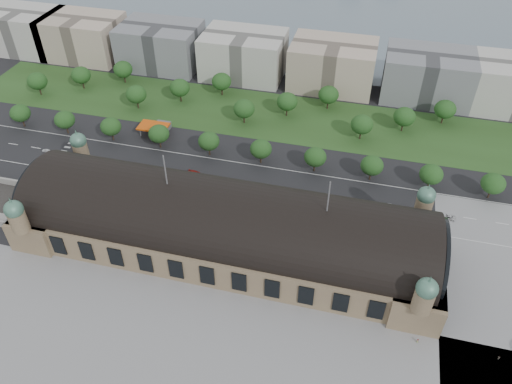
% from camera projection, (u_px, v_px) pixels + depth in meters
% --- Properties ---
extents(ground, '(900.00, 900.00, 0.00)m').
position_uv_depth(ground, '(226.00, 246.00, 183.41)').
color(ground, black).
rests_on(ground, ground).
extents(station, '(150.00, 48.40, 44.30)m').
position_uv_depth(station, '(225.00, 226.00, 176.78)').
color(station, '#857252').
rests_on(station, ground).
extents(plaza_south, '(190.00, 48.00, 0.12)m').
position_uv_depth(plaza_south, '(215.00, 356.00, 148.93)').
color(plaza_south, gray).
rests_on(plaza_south, ground).
extents(road_slab, '(260.00, 26.00, 0.10)m').
position_uv_depth(road_slab, '(208.00, 176.00, 215.36)').
color(road_slab, black).
rests_on(road_slab, ground).
extents(grass_belt, '(300.00, 45.00, 0.10)m').
position_uv_depth(grass_belt, '(251.00, 113.00, 255.12)').
color(grass_belt, '#27461C').
rests_on(grass_belt, ground).
extents(petrol_station, '(14.00, 13.00, 5.05)m').
position_uv_depth(petrol_station, '(159.00, 126.00, 240.12)').
color(petrol_station, '#D24D0C').
rests_on(petrol_station, ground).
extents(office_0, '(45.00, 32.00, 24.00)m').
position_uv_depth(office_0, '(25.00, 30.00, 306.56)').
color(office_0, '#B6B3AC').
rests_on(office_0, ground).
extents(office_1, '(45.00, 32.00, 24.00)m').
position_uv_depth(office_1, '(83.00, 37.00, 298.93)').
color(office_1, '#BFAB96').
rests_on(office_1, ground).
extents(office_2, '(45.00, 32.00, 24.00)m').
position_uv_depth(office_2, '(161.00, 46.00, 289.40)').
color(office_2, gray).
rests_on(office_2, ground).
extents(office_3, '(45.00, 32.00, 24.00)m').
position_uv_depth(office_3, '(244.00, 55.00, 279.86)').
color(office_3, '#B6B3AC').
rests_on(office_3, ground).
extents(office_4, '(45.00, 32.00, 24.00)m').
position_uv_depth(office_4, '(332.00, 65.00, 270.32)').
color(office_4, '#BFAB96').
rests_on(office_4, ground).
extents(office_5, '(45.00, 32.00, 24.00)m').
position_uv_depth(office_5, '(428.00, 76.00, 260.79)').
color(office_5, gray).
rests_on(office_5, ground).
extents(tree_row_0, '(9.60, 9.60, 11.52)m').
position_uv_depth(tree_row_0, '(20.00, 113.00, 240.75)').
color(tree_row_0, '#2D2116').
rests_on(tree_row_0, ground).
extents(tree_row_1, '(9.60, 9.60, 11.52)m').
position_uv_depth(tree_row_1, '(65.00, 120.00, 236.17)').
color(tree_row_1, '#2D2116').
rests_on(tree_row_1, ground).
extents(tree_row_2, '(9.60, 9.60, 11.52)m').
position_uv_depth(tree_row_2, '(111.00, 127.00, 231.59)').
color(tree_row_2, '#2D2116').
rests_on(tree_row_2, ground).
extents(tree_row_3, '(9.60, 9.60, 11.52)m').
position_uv_depth(tree_row_3, '(159.00, 134.00, 227.01)').
color(tree_row_3, '#2D2116').
rests_on(tree_row_3, ground).
extents(tree_row_4, '(9.60, 9.60, 11.52)m').
position_uv_depth(tree_row_4, '(209.00, 141.00, 222.44)').
color(tree_row_4, '#2D2116').
rests_on(tree_row_4, ground).
extents(tree_row_5, '(9.60, 9.60, 11.52)m').
position_uv_depth(tree_row_5, '(261.00, 149.00, 217.86)').
color(tree_row_5, '#2D2116').
rests_on(tree_row_5, ground).
extents(tree_row_6, '(9.60, 9.60, 11.52)m').
position_uv_depth(tree_row_6, '(315.00, 157.00, 213.28)').
color(tree_row_6, '#2D2116').
rests_on(tree_row_6, ground).
extents(tree_row_7, '(9.60, 9.60, 11.52)m').
position_uv_depth(tree_row_7, '(372.00, 165.00, 208.70)').
color(tree_row_7, '#2D2116').
rests_on(tree_row_7, ground).
extents(tree_row_8, '(9.60, 9.60, 11.52)m').
position_uv_depth(tree_row_8, '(431.00, 174.00, 204.13)').
color(tree_row_8, '#2D2116').
rests_on(tree_row_8, ground).
extents(tree_row_9, '(9.60, 9.60, 11.52)m').
position_uv_depth(tree_row_9, '(493.00, 184.00, 199.55)').
color(tree_row_9, '#2D2116').
rests_on(tree_row_9, ground).
extents(tree_belt_0, '(10.40, 10.40, 12.48)m').
position_uv_depth(tree_belt_0, '(37.00, 81.00, 264.46)').
color(tree_belt_0, '#2D2116').
rests_on(tree_belt_0, ground).
extents(tree_belt_1, '(10.40, 10.40, 12.48)m').
position_uv_depth(tree_belt_1, '(81.00, 75.00, 269.72)').
color(tree_belt_1, '#2D2116').
rests_on(tree_belt_1, ground).
extents(tree_belt_2, '(10.40, 10.40, 12.48)m').
position_uv_depth(tree_belt_2, '(123.00, 69.00, 274.98)').
color(tree_belt_2, '#2D2116').
rests_on(tree_belt_2, ground).
extents(tree_belt_3, '(10.40, 10.40, 12.48)m').
position_uv_depth(tree_belt_3, '(136.00, 94.00, 253.59)').
color(tree_belt_3, '#2D2116').
rests_on(tree_belt_3, ground).
extents(tree_belt_4, '(10.40, 10.40, 12.48)m').
position_uv_depth(tree_belt_4, '(180.00, 88.00, 258.85)').
color(tree_belt_4, '#2D2116').
rests_on(tree_belt_4, ground).
extents(tree_belt_5, '(10.40, 10.40, 12.48)m').
position_uv_depth(tree_belt_5, '(222.00, 81.00, 264.11)').
color(tree_belt_5, '#2D2116').
rests_on(tree_belt_5, ground).
extents(tree_belt_6, '(10.40, 10.40, 12.48)m').
position_uv_depth(tree_belt_6, '(244.00, 109.00, 242.72)').
color(tree_belt_6, '#2D2116').
rests_on(tree_belt_6, ground).
extents(tree_belt_7, '(10.40, 10.40, 12.48)m').
position_uv_depth(tree_belt_7, '(287.00, 102.00, 247.98)').
color(tree_belt_7, '#2D2116').
rests_on(tree_belt_7, ground).
extents(tree_belt_8, '(10.40, 10.40, 12.48)m').
position_uv_depth(tree_belt_8, '(329.00, 95.00, 253.24)').
color(tree_belt_8, '#2D2116').
rests_on(tree_belt_8, ground).
extents(tree_belt_9, '(10.40, 10.40, 12.48)m').
position_uv_depth(tree_belt_9, '(362.00, 124.00, 231.85)').
color(tree_belt_9, '#2D2116').
rests_on(tree_belt_9, ground).
extents(tree_belt_10, '(10.40, 10.40, 12.48)m').
position_uv_depth(tree_belt_10, '(404.00, 117.00, 237.11)').
color(tree_belt_10, '#2D2116').
rests_on(tree_belt_10, ground).
extents(tree_belt_11, '(10.40, 10.40, 12.48)m').
position_uv_depth(tree_belt_11, '(445.00, 109.00, 242.37)').
color(tree_belt_11, '#2D2116').
rests_on(tree_belt_11, ground).
extents(traffic_car_0, '(3.82, 1.58, 1.29)m').
position_uv_depth(traffic_car_0, '(46.00, 150.00, 228.73)').
color(traffic_car_0, white).
rests_on(traffic_car_0, ground).
extents(traffic_car_1, '(5.00, 2.25, 1.59)m').
position_uv_depth(traffic_car_1, '(78.00, 141.00, 234.47)').
color(traffic_car_1, '#979CA0').
rests_on(traffic_car_1, ground).
extents(traffic_car_2, '(5.33, 2.66, 1.45)m').
position_uv_depth(traffic_car_2, '(104.00, 164.00, 220.92)').
color(traffic_car_2, black).
rests_on(traffic_car_2, ground).
extents(traffic_car_3, '(5.45, 2.55, 1.54)m').
position_uv_depth(traffic_car_3, '(194.00, 172.00, 215.92)').
color(traffic_car_3, maroon).
rests_on(traffic_car_3, ground).
extents(traffic_car_4, '(4.04, 1.79, 1.35)m').
position_uv_depth(traffic_car_4, '(249.00, 186.00, 209.06)').
color(traffic_car_4, '#1B274C').
rests_on(traffic_car_4, ground).
extents(traffic_car_5, '(3.96, 1.41, 1.30)m').
position_uv_depth(traffic_car_5, '(390.00, 206.00, 199.59)').
color(traffic_car_5, '#5C5E64').
rests_on(traffic_car_5, ground).
extents(traffic_car_6, '(5.70, 3.12, 1.51)m').
position_uv_depth(traffic_car_6, '(448.00, 217.00, 194.34)').
color(traffic_car_6, silver).
rests_on(traffic_car_6, ground).
extents(parked_car_0, '(4.61, 3.58, 1.46)m').
position_uv_depth(parked_car_0, '(113.00, 186.00, 209.14)').
color(parked_car_0, black).
rests_on(parked_car_0, ground).
extents(parked_car_1, '(5.10, 3.71, 1.29)m').
position_uv_depth(parked_car_1, '(68.00, 178.00, 213.26)').
color(parked_car_1, maroon).
rests_on(parked_car_1, ground).
extents(parked_car_2, '(5.71, 5.27, 1.61)m').
position_uv_depth(parked_car_2, '(96.00, 180.00, 211.92)').
color(parked_car_2, '#171B40').
rests_on(parked_car_2, ground).
extents(parked_car_3, '(4.92, 3.86, 1.57)m').
position_uv_depth(parked_car_3, '(137.00, 190.00, 207.05)').
color(parked_car_3, '#585A5F').
rests_on(parked_car_3, ground).
extents(parked_car_4, '(4.45, 3.86, 1.45)m').
position_uv_depth(parked_car_4, '(131.00, 182.00, 210.94)').
color(parked_car_4, silver).
rests_on(parked_car_4, ground).
extents(parked_car_5, '(5.42, 4.86, 1.40)m').
position_uv_depth(parked_car_5, '(190.00, 199.00, 202.66)').
color(parked_car_5, gray).
rests_on(parked_car_5, ground).
extents(parked_car_6, '(4.88, 3.34, 1.31)m').
position_uv_depth(parked_car_6, '(202.00, 195.00, 204.66)').
color(parked_car_6, black).
rests_on(parked_car_6, ground).
extents(bus_west, '(12.57, 3.05, 3.49)m').
position_uv_depth(bus_west, '(214.00, 183.00, 208.84)').
color(bus_west, '#CD4920').
rests_on(bus_west, ground).
extents(bus_mid, '(12.09, 3.41, 3.33)m').
position_uv_depth(bus_mid, '(243.00, 196.00, 202.54)').
color(bus_mid, silver).
rests_on(bus_mid, ground).
extents(bus_east, '(10.94, 2.76, 3.04)m').
position_uv_depth(bus_east, '(345.00, 205.00, 198.49)').
color(bus_east, silver).
rests_on(bus_east, ground).
extents(pedestrian_0, '(0.82, 0.49, 1.64)m').
position_uv_depth(pedestrian_0, '(418.00, 341.00, 151.89)').
color(pedestrian_0, gray).
rests_on(pedestrian_0, ground).
extents(pedestrian_2, '(0.56, 0.86, 1.67)m').
position_uv_depth(pedestrian_2, '(499.00, 358.00, 147.56)').
color(pedestrian_2, gray).
rests_on(pedestrian_2, ground).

